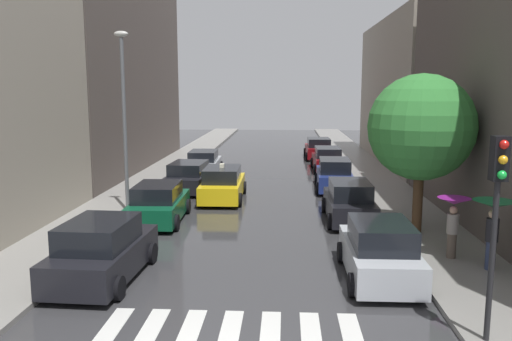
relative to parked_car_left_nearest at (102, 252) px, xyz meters
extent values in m
cube|color=#353538|center=(3.95, 18.19, -0.84)|extent=(28.00, 72.00, 0.04)
cube|color=gray|center=(-2.55, 18.19, -0.74)|extent=(3.00, 72.00, 0.15)
cube|color=gray|center=(10.45, 18.19, -0.74)|extent=(3.00, 72.00, 0.15)
cube|color=silver|center=(1.25, -3.03, -0.81)|extent=(0.45, 2.20, 0.01)
cube|color=silver|center=(2.15, -3.03, -0.81)|extent=(0.45, 2.20, 0.01)
cube|color=silver|center=(3.05, -3.03, -0.81)|extent=(0.45, 2.20, 0.01)
cube|color=silver|center=(3.95, -3.03, -0.81)|extent=(0.45, 2.20, 0.01)
cube|color=silver|center=(4.85, -3.03, -0.81)|extent=(0.45, 2.20, 0.01)
cube|color=silver|center=(5.75, -3.03, -0.81)|extent=(0.45, 2.20, 0.01)
cube|color=silver|center=(6.65, -3.03, -0.81)|extent=(0.45, 2.20, 0.01)
cube|color=#9E9384|center=(14.95, 24.65, 4.29)|extent=(6.00, 18.68, 10.21)
cube|color=black|center=(0.00, 0.06, -0.21)|extent=(2.12, 4.44, 0.87)
cube|color=black|center=(-0.01, -0.16, 0.58)|extent=(1.80, 2.47, 0.71)
cylinder|color=black|center=(-0.89, 1.54, -0.50)|extent=(0.25, 0.65, 0.64)
cylinder|color=black|center=(1.03, 1.45, -0.50)|extent=(0.25, 0.65, 0.64)
cylinder|color=black|center=(-1.02, -1.33, -0.50)|extent=(0.25, 0.65, 0.64)
cylinder|color=black|center=(0.90, -1.42, -0.50)|extent=(0.25, 0.65, 0.64)
cube|color=#0C4C2D|center=(0.03, 6.54, -0.25)|extent=(2.00, 4.34, 0.78)
cube|color=black|center=(0.04, 6.32, 0.46)|extent=(1.72, 2.41, 0.64)
cylinder|color=black|center=(-0.94, 7.92, -0.50)|extent=(0.24, 0.65, 0.64)
cylinder|color=black|center=(0.92, 7.98, -0.50)|extent=(0.24, 0.65, 0.64)
cylinder|color=black|center=(-0.86, 5.10, -0.50)|extent=(0.24, 0.65, 0.64)
cylinder|color=black|center=(1.01, 5.15, -0.50)|extent=(0.24, 0.65, 0.64)
cube|color=black|center=(0.09, 13.13, -0.27)|extent=(2.16, 4.60, 0.75)
cube|color=black|center=(0.08, 12.90, 0.42)|extent=(1.82, 2.56, 0.62)
cylinder|color=black|center=(-0.81, 14.66, -0.50)|extent=(0.25, 0.65, 0.64)
cylinder|color=black|center=(1.13, 14.57, -0.50)|extent=(0.25, 0.65, 0.64)
cylinder|color=black|center=(-0.95, 11.69, -0.50)|extent=(0.25, 0.65, 0.64)
cylinder|color=black|center=(0.98, 11.59, -0.50)|extent=(0.25, 0.65, 0.64)
cube|color=#B2B7BF|center=(0.03, 18.37, -0.27)|extent=(1.94, 4.35, 0.74)
cube|color=black|center=(0.03, 18.15, 0.40)|extent=(1.68, 2.40, 0.61)
cylinder|color=black|center=(-0.92, 19.77, -0.50)|extent=(0.24, 0.65, 0.64)
cylinder|color=black|center=(0.92, 19.81, -0.50)|extent=(0.24, 0.65, 0.64)
cylinder|color=black|center=(-0.86, 16.93, -0.50)|extent=(0.24, 0.65, 0.64)
cylinder|color=black|center=(0.98, 16.97, -0.50)|extent=(0.24, 0.65, 0.64)
cube|color=#B2B7BF|center=(7.84, 0.52, -0.22)|extent=(1.84, 4.17, 0.84)
cube|color=black|center=(7.84, 0.31, 0.55)|extent=(1.61, 2.30, 0.69)
cylinder|color=black|center=(6.93, 1.89, -0.50)|extent=(0.22, 0.64, 0.64)
cylinder|color=black|center=(8.75, 1.90, -0.50)|extent=(0.22, 0.64, 0.64)
cylinder|color=black|center=(6.94, -0.86, -0.50)|extent=(0.22, 0.64, 0.64)
cylinder|color=black|center=(8.76, -0.85, -0.50)|extent=(0.22, 0.64, 0.64)
cube|color=black|center=(7.78, 7.13, -0.23)|extent=(1.77, 4.34, 0.82)
cube|color=black|center=(7.78, 6.91, 0.52)|extent=(1.56, 2.39, 0.67)
cylinder|color=black|center=(6.90, 8.55, -0.50)|extent=(0.22, 0.64, 0.64)
cylinder|color=black|center=(8.65, 8.56, -0.50)|extent=(0.22, 0.64, 0.64)
cylinder|color=black|center=(6.91, 5.69, -0.50)|extent=(0.22, 0.64, 0.64)
cylinder|color=black|center=(8.67, 5.70, -0.50)|extent=(0.22, 0.64, 0.64)
cube|color=navy|center=(7.77, 13.72, -0.23)|extent=(1.90, 4.41, 0.83)
cube|color=black|center=(7.77, 13.51, 0.53)|extent=(1.63, 2.44, 0.68)
cylinder|color=black|center=(6.94, 15.19, -0.50)|extent=(0.24, 0.65, 0.64)
cylinder|color=black|center=(8.70, 15.13, -0.50)|extent=(0.24, 0.65, 0.64)
cylinder|color=black|center=(6.85, 12.31, -0.50)|extent=(0.24, 0.65, 0.64)
cylinder|color=black|center=(8.61, 12.26, -0.50)|extent=(0.24, 0.65, 0.64)
cube|color=maroon|center=(7.93, 20.44, -0.26)|extent=(1.83, 4.59, 0.76)
cube|color=black|center=(7.94, 20.21, 0.43)|extent=(1.58, 2.54, 0.62)
cylinder|color=black|center=(7.03, 21.93, -0.50)|extent=(0.23, 0.64, 0.64)
cylinder|color=black|center=(8.79, 21.96, -0.50)|extent=(0.23, 0.64, 0.64)
cylinder|color=black|center=(7.08, 18.92, -0.50)|extent=(0.23, 0.64, 0.64)
cylinder|color=black|center=(8.84, 18.94, -0.50)|extent=(0.23, 0.64, 0.64)
cube|color=maroon|center=(7.72, 26.33, -0.25)|extent=(1.94, 4.30, 0.78)
cube|color=black|center=(7.72, 26.12, 0.46)|extent=(1.69, 2.37, 0.64)
cylinder|color=black|center=(6.76, 27.73, -0.50)|extent=(0.23, 0.64, 0.64)
cylinder|color=black|center=(8.64, 27.76, -0.50)|extent=(0.23, 0.64, 0.64)
cylinder|color=black|center=(6.79, 24.91, -0.50)|extent=(0.23, 0.64, 0.64)
cylinder|color=black|center=(8.68, 24.94, -0.50)|extent=(0.23, 0.64, 0.64)
cube|color=yellow|center=(2.13, 10.89, -0.24)|extent=(1.90, 4.60, 0.80)
cube|color=black|center=(2.13, 10.66, 0.48)|extent=(1.65, 2.53, 0.65)
cube|color=#F2EDCC|center=(2.13, 10.66, 0.90)|extent=(0.20, 0.36, 0.18)
cylinder|color=black|center=(1.19, 12.39, -0.50)|extent=(0.23, 0.64, 0.64)
cylinder|color=black|center=(3.04, 12.41, -0.50)|extent=(0.23, 0.64, 0.64)
cylinder|color=black|center=(1.22, 9.37, -0.50)|extent=(0.23, 0.64, 0.64)
cylinder|color=black|center=(3.07, 9.39, -0.50)|extent=(0.23, 0.64, 0.64)
cylinder|color=brown|center=(10.35, 2.06, -0.28)|extent=(0.28, 0.28, 0.78)
cylinder|color=gray|center=(10.35, 2.06, 0.42)|extent=(0.36, 0.36, 0.62)
sphere|color=tan|center=(10.35, 2.06, 0.85)|extent=(0.24, 0.24, 0.24)
cone|color=#8C1E8C|center=(10.35, 2.06, 1.14)|extent=(1.00, 1.00, 0.20)
cylinder|color=#333338|center=(10.35, 2.06, 0.78)|extent=(0.02, 0.02, 0.72)
cylinder|color=navy|center=(11.14, 1.03, -0.24)|extent=(0.28, 0.28, 0.85)
cylinder|color=black|center=(11.14, 1.03, 0.52)|extent=(0.36, 0.36, 0.67)
sphere|color=tan|center=(11.14, 1.03, 0.99)|extent=(0.27, 0.27, 0.27)
cone|color=#19723F|center=(11.14, 1.03, 1.29)|extent=(1.18, 1.18, 0.20)
cylinder|color=#333338|center=(11.14, 1.03, 0.90)|extent=(0.02, 0.02, 0.77)
cylinder|color=#513823|center=(10.01, 5.05, 0.45)|extent=(0.36, 0.36, 2.23)
sphere|color=#348237|center=(10.01, 5.05, 3.19)|extent=(3.82, 3.82, 3.82)
cylinder|color=black|center=(9.40, -3.38, 1.03)|extent=(0.12, 0.12, 3.40)
cube|color=black|center=(9.40, -3.38, 3.18)|extent=(0.30, 0.30, 0.90)
sphere|color=red|center=(9.40, -3.56, 3.48)|extent=(0.18, 0.18, 0.18)
sphere|color=#F2A519|center=(9.40, -3.56, 3.18)|extent=(0.18, 0.18, 0.18)
sphere|color=green|center=(9.40, -3.56, 2.88)|extent=(0.18, 0.18, 0.18)
cylinder|color=#595B60|center=(-1.60, 7.63, 2.97)|extent=(0.16, 0.16, 7.28)
ellipsoid|color=beige|center=(-1.60, 7.63, 6.76)|extent=(0.60, 0.28, 0.24)
camera|label=1|loc=(5.15, -13.89, 4.56)|focal=36.54mm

